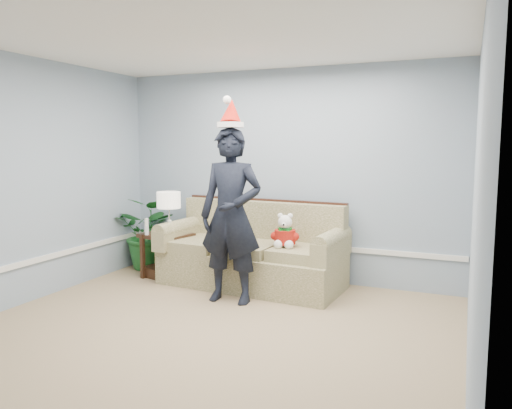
{
  "coord_description": "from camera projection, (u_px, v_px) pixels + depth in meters",
  "views": [
    {
      "loc": [
        2.2,
        -3.55,
        1.74
      ],
      "look_at": [
        0.02,
        1.55,
        1.07
      ],
      "focal_mm": 35.0,
      "sensor_mm": 36.0,
      "label": 1
    }
  ],
  "objects": [
    {
      "name": "room_shell",
      "position": [
        181.0,
        192.0,
        4.14
      ],
      "size": [
        4.54,
        5.04,
        2.74
      ],
      "color": "tan",
      "rests_on": "ground"
    },
    {
      "name": "wainscot_trim",
      "position": [
        149.0,
        257.0,
        5.79
      ],
      "size": [
        4.49,
        4.99,
        0.06
      ],
      "color": "white",
      "rests_on": "room_shell"
    },
    {
      "name": "sofa",
      "position": [
        253.0,
        255.0,
        6.21
      ],
      "size": [
        2.29,
        1.09,
        1.04
      ],
      "rotation": [
        0.0,
        0.0,
        -0.06
      ],
      "color": "brown",
      "rests_on": "room_shell"
    },
    {
      "name": "side_table",
      "position": [
        167.0,
        260.0,
        6.59
      ],
      "size": [
        0.7,
        0.63,
        0.58
      ],
      "rotation": [
        0.0,
        0.0,
        -0.25
      ],
      "color": "#361C13",
      "rests_on": "room_shell"
    },
    {
      "name": "table_lamp",
      "position": [
        169.0,
        202.0,
        6.5
      ],
      "size": [
        0.31,
        0.31,
        0.55
      ],
      "color": "silver",
      "rests_on": "side_table"
    },
    {
      "name": "candle_pair",
      "position": [
        158.0,
        228.0,
        6.38
      ],
      "size": [
        0.41,
        0.05,
        0.21
      ],
      "color": "silver",
      "rests_on": "side_table"
    },
    {
      "name": "houseplant",
      "position": [
        152.0,
        233.0,
        7.0
      ],
      "size": [
        0.95,
        0.83,
        1.02
      ],
      "primitive_type": "imported",
      "rotation": [
        0.0,
        0.0,
        -0.04
      ],
      "color": "#1A5822",
      "rests_on": "room_shell"
    },
    {
      "name": "man",
      "position": [
        231.0,
        215.0,
        5.47
      ],
      "size": [
        0.73,
        0.51,
        1.94
      ],
      "primitive_type": "imported",
      "rotation": [
        0.0,
        0.0,
        0.06
      ],
      "color": "black",
      "rests_on": "room_shell"
    },
    {
      "name": "santa_hat",
      "position": [
        231.0,
        114.0,
        5.36
      ],
      "size": [
        0.35,
        0.38,
        0.34
      ],
      "rotation": [
        0.0,
        0.0,
        0.26
      ],
      "color": "white",
      "rests_on": "man"
    },
    {
      "name": "teddy_bear",
      "position": [
        285.0,
        235.0,
        5.83
      ],
      "size": [
        0.29,
        0.31,
        0.41
      ],
      "rotation": [
        0.0,
        0.0,
        0.19
      ],
      "color": "white",
      "rests_on": "sofa"
    }
  ]
}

